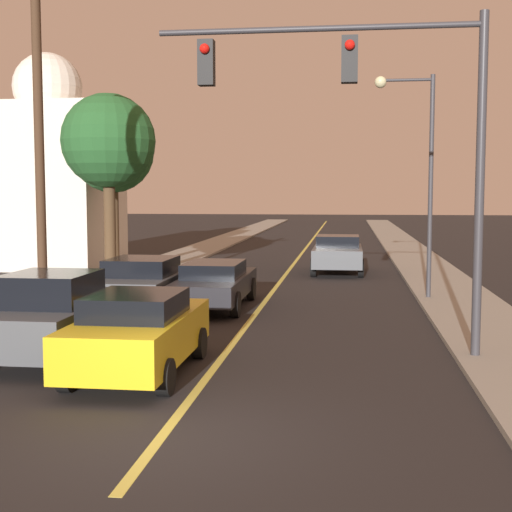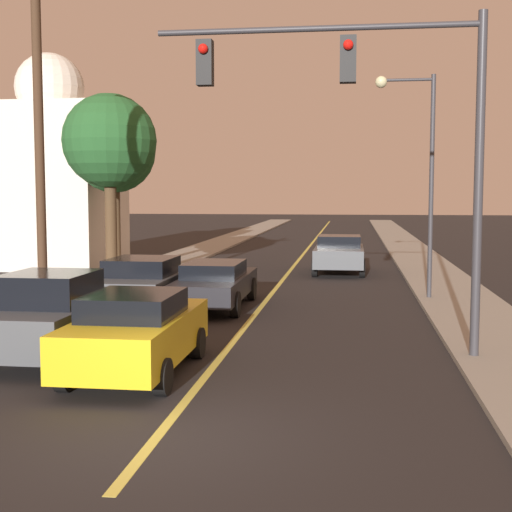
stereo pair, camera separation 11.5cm
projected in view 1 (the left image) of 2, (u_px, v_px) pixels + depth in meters
name	position (u px, v px, depth m)	size (l,w,h in m)	color
ground_plane	(162.00, 437.00, 9.75)	(200.00, 200.00, 0.00)	black
road_surface	(308.00, 245.00, 45.31)	(9.26, 80.00, 0.01)	black
sidewalk_left	(217.00, 243.00, 46.06)	(2.50, 80.00, 0.12)	gray
sidewalk_right	(402.00, 245.00, 44.56)	(2.50, 80.00, 0.12)	gray
car_near_lane_front	(138.00, 332.00, 13.03)	(1.90, 4.30, 1.53)	gold
car_near_lane_second	(215.00, 283.00, 20.55)	(1.89, 5.05, 1.36)	black
car_outer_lane_front	(54.00, 316.00, 14.26)	(1.94, 4.09, 1.75)	#474C51
car_outer_lane_second	(144.00, 282.00, 20.50)	(2.12, 4.66, 1.47)	#474C51
car_far_oncoming	(338.00, 253.00, 29.40)	(2.08, 4.35, 1.56)	#474C51
traffic_signal_mast	(374.00, 110.00, 13.98)	(6.45, 0.42, 6.67)	#333338
streetlamp_right	(417.00, 155.00, 21.66)	(1.80, 0.36, 6.76)	#333338
utility_pole_left	(39.00, 137.00, 17.87)	(1.60, 0.24, 8.86)	#422D1E
tree_left_near	(108.00, 142.00, 24.92)	(3.30, 3.30, 6.67)	#4C3823
tree_left_far	(112.00, 153.00, 28.34)	(3.30, 3.30, 6.50)	#4C3823
domed_building_left	(50.00, 176.00, 32.03)	(5.44, 5.44, 9.52)	silver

